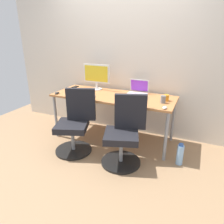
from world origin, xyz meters
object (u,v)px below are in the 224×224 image
(desktop_monitor, at_px, (96,75))
(water_bottle_on_floor, at_px, (180,154))
(open_laptop, at_px, (138,91))
(coffee_mug, at_px, (166,98))
(office_chair_left, at_px, (75,124))
(office_chair_right, at_px, (124,134))

(desktop_monitor, bearing_deg, water_bottle_on_floor, -19.92)
(open_laptop, bearing_deg, coffee_mug, -20.54)
(office_chair_left, relative_size, office_chair_right, 1.00)
(desktop_monitor, relative_size, open_laptop, 1.55)
(office_chair_right, relative_size, open_laptop, 3.03)
(water_bottle_on_floor, bearing_deg, office_chair_left, -170.93)
(office_chair_right, bearing_deg, desktop_monitor, 135.81)
(office_chair_right, distance_m, water_bottle_on_floor, 0.80)
(office_chair_left, relative_size, water_bottle_on_floor, 3.03)
(office_chair_left, distance_m, open_laptop, 1.12)
(office_chair_left, height_order, water_bottle_on_floor, office_chair_left)
(desktop_monitor, bearing_deg, office_chair_left, -86.57)
(office_chair_right, relative_size, coffee_mug, 10.22)
(office_chair_left, relative_size, coffee_mug, 10.22)
(office_chair_right, distance_m, coffee_mug, 0.83)
(office_chair_left, relative_size, open_laptop, 3.03)
(office_chair_right, bearing_deg, water_bottle_on_floor, 18.23)
(office_chair_left, height_order, coffee_mug, office_chair_left)
(office_chair_left, xyz_separation_m, desktop_monitor, (-0.05, 0.79, 0.58))
(office_chair_right, bearing_deg, open_laptop, 95.31)
(open_laptop, bearing_deg, desktop_monitor, -179.70)
(office_chair_left, distance_m, water_bottle_on_floor, 1.53)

